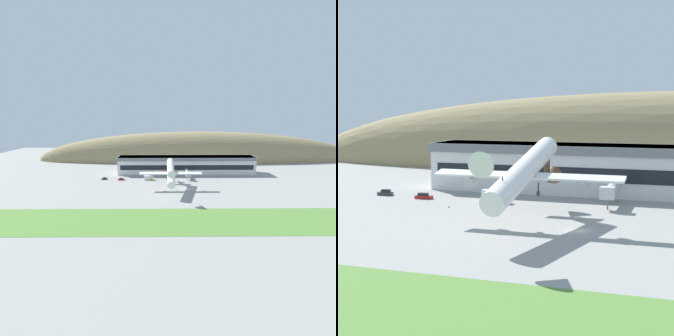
# 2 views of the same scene
# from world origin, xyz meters

# --- Properties ---
(ground_plane) EXTENTS (431.27, 431.27, 0.00)m
(ground_plane) POSITION_xyz_m (0.00, 0.00, 0.00)
(ground_plane) COLOR gray
(grass_strip_foreground) EXTENTS (388.15, 30.52, 0.08)m
(grass_strip_foreground) POSITION_xyz_m (0.00, -50.28, 0.04)
(grass_strip_foreground) COLOR #568438
(grass_strip_foreground) RESTS_ON ground_plane
(terminal_building) EXTENTS (108.49, 17.55, 13.43)m
(terminal_building) POSITION_xyz_m (3.03, 47.31, 7.61)
(terminal_building) COLOR silver
(terminal_building) RESTS_ON ground_plane
(jetway_0) EXTENTS (3.38, 17.22, 5.43)m
(jetway_0) POSITION_xyz_m (2.35, 29.61, 3.99)
(jetway_0) COLOR silver
(jetway_0) RESTS_ON ground_plane
(cargo_airplane) EXTENTS (38.85, 48.01, 13.46)m
(cargo_airplane) POSITION_xyz_m (-10.37, -0.35, 11.10)
(cargo_airplane) COLOR white
(service_car_0) EXTENTS (4.60, 1.97, 1.49)m
(service_car_0) POSITION_xyz_m (-45.31, 24.00, 0.62)
(service_car_0) COLOR #B21E1E
(service_car_0) RESTS_ON ground_plane
(service_car_1) EXTENTS (4.19, 2.00, 1.59)m
(service_car_1) POSITION_xyz_m (-57.70, 25.77, 0.66)
(service_car_1) COLOR #333338
(service_car_1) RESTS_ON ground_plane
(fuel_truck) EXTENTS (6.52, 2.35, 3.17)m
(fuel_truck) POSITION_xyz_m (-25.91, 24.41, 1.49)
(fuel_truck) COLOR gold
(fuel_truck) RESTS_ON ground_plane
(traffic_cone_0) EXTENTS (0.52, 0.52, 0.58)m
(traffic_cone_0) POSITION_xyz_m (-33.57, 14.08, 0.28)
(traffic_cone_0) COLOR orange
(traffic_cone_0) RESTS_ON ground_plane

